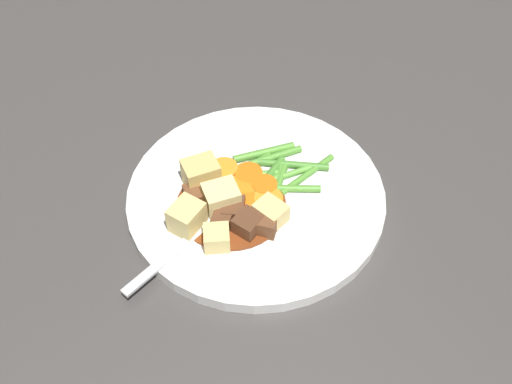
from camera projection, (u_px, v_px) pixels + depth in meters
The scene contains 33 objects.
ground_plane at pixel (256, 201), 0.66m from camera, with size 3.00×3.00×0.00m, color #423F3D.
dinner_plate at pixel (256, 197), 0.65m from camera, with size 0.29×0.29×0.02m, color white.
stew_sauce at pixel (231, 205), 0.63m from camera, with size 0.12×0.12×0.00m, color brown.
carrot_slice_0 at pixel (247, 185), 0.65m from camera, with size 0.03×0.03×0.01m, color orange.
carrot_slice_1 at pixel (246, 176), 0.66m from camera, with size 0.03×0.03×0.01m, color orange.
carrot_slice_2 at pixel (224, 185), 0.65m from camera, with size 0.03×0.03×0.01m, color orange.
carrot_slice_3 at pixel (224, 170), 0.66m from camera, with size 0.03×0.03×0.01m, color orange.
carrot_slice_4 at pixel (247, 205), 0.63m from camera, with size 0.03×0.03×0.01m, color orange.
carrot_slice_5 at pixel (269, 200), 0.63m from camera, with size 0.03×0.03×0.01m, color orange.
carrot_slice_6 at pixel (263, 184), 0.65m from camera, with size 0.03×0.03×0.01m, color orange.
potato_chunk_0 at pixel (221, 198), 0.62m from camera, with size 0.03×0.04×0.03m, color #EAD68C.
potato_chunk_1 at pixel (201, 174), 0.64m from camera, with size 0.03×0.04×0.03m, color #DBBC6B.
potato_chunk_2 at pixel (187, 217), 0.60m from camera, with size 0.03×0.03×0.03m, color #E5CC7A.
potato_chunk_3 at pixel (271, 213), 0.61m from camera, with size 0.03×0.03×0.02m, color #E5CC7A.
potato_chunk_4 at pixel (217, 238), 0.59m from camera, with size 0.03×0.03×0.02m, color #E5CC7A.
meat_chunk_0 at pixel (264, 223), 0.61m from camera, with size 0.03×0.03×0.02m, color brown.
meat_chunk_1 at pixel (198, 194), 0.63m from camera, with size 0.03×0.03×0.02m, color brown.
meat_chunk_2 at pixel (233, 209), 0.62m from camera, with size 0.03×0.02×0.02m, color #56331E.
meat_chunk_3 at pixel (248, 224), 0.60m from camera, with size 0.02×0.03×0.02m, color #56331E.
meat_chunk_4 at pixel (222, 221), 0.61m from camera, with size 0.02×0.02×0.02m, color #56331E.
green_bean_0 at pixel (276, 156), 0.68m from camera, with size 0.01×0.01×0.06m, color #599E38.
green_bean_1 at pixel (250, 165), 0.67m from camera, with size 0.01×0.01×0.06m, color #599E38.
green_bean_2 at pixel (295, 189), 0.65m from camera, with size 0.01×0.01×0.06m, color #599E38.
green_bean_3 at pixel (288, 175), 0.66m from camera, with size 0.01×0.01×0.07m, color #66AD42.
green_bean_4 at pixel (255, 175), 0.66m from camera, with size 0.01×0.01×0.05m, color #599E38.
green_bean_5 at pixel (293, 165), 0.67m from camera, with size 0.01×0.01×0.08m, color #4C8E33.
green_bean_6 at pixel (264, 153), 0.68m from camera, with size 0.01×0.01×0.07m, color #599E38.
green_bean_7 at pixel (264, 190), 0.65m from camera, with size 0.01×0.01×0.08m, color #599E38.
green_bean_8 at pixel (277, 181), 0.65m from camera, with size 0.01×0.01×0.06m, color #599E38.
green_bean_9 at pixel (264, 182), 0.65m from camera, with size 0.01×0.01×0.08m, color #4C8E33.
green_bean_10 at pixel (279, 183), 0.65m from camera, with size 0.01×0.01×0.06m, color #599E38.
green_bean_11 at pixel (308, 177), 0.66m from camera, with size 0.01×0.01×0.08m, color #599E38.
fork at pixel (194, 236), 0.61m from camera, with size 0.16×0.09×0.00m.
Camera 1 is at (0.16, 0.39, 0.51)m, focal length 41.15 mm.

